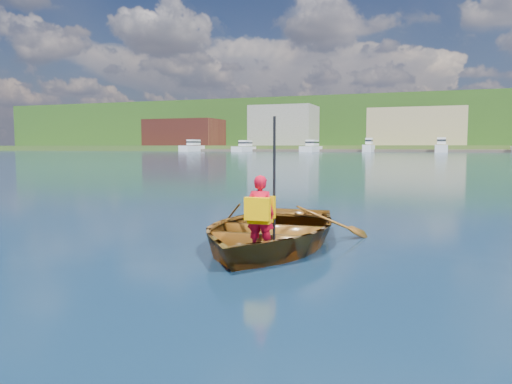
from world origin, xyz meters
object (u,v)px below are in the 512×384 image
at_px(rowboat, 269,230).
at_px(dock, 445,151).
at_px(child_paddler, 260,213).
at_px(marina_yachts, 421,147).

relative_size(rowboat, dock, 0.02).
bearing_deg(child_paddler, rowboat, 101.33).
height_order(child_paddler, dock, child_paddler).
bearing_deg(marina_yachts, child_paddler, -89.09).
relative_size(rowboat, marina_yachts, 0.03).
height_order(rowboat, marina_yachts, marina_yachts).
height_order(child_paddler, marina_yachts, marina_yachts).
xyz_separation_m(child_paddler, dock, (4.05, 148.27, -0.24)).
bearing_deg(marina_yachts, dock, 36.31).
height_order(rowboat, child_paddler, child_paddler).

